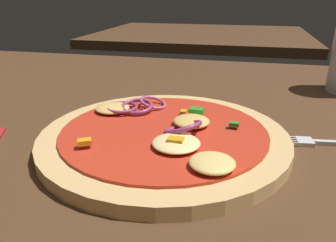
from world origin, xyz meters
The scene contains 3 objects.
dining_table centered at (0.00, 0.00, 0.02)m, with size 1.38×1.03×0.03m.
pizza centered at (-0.02, 0.03, 0.04)m, with size 0.28×0.28×0.04m.
background_table centered at (-0.12, 1.09, 0.02)m, with size 0.85×0.66×0.03m.
Camera 1 is at (0.06, -0.31, 0.20)m, focal length 35.15 mm.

